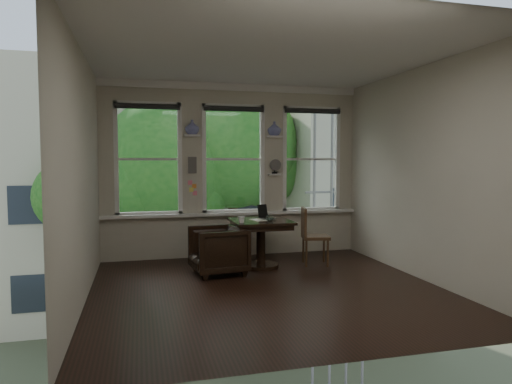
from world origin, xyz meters
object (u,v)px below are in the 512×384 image
object	(u,v)px
side_chair_right	(315,236)
laptop	(266,219)
armchair_left	(218,250)
table	(261,244)
mug	(241,220)

from	to	relation	value
side_chair_right	laptop	size ratio (longest dim) A/B	3.14
armchair_left	table	bearing A→B (deg)	101.66
table	mug	xyz separation A→B (m)	(-0.37, -0.27, 0.43)
side_chair_right	mug	world-z (taller)	side_chair_right
side_chair_right	mug	size ratio (longest dim) A/B	8.30
side_chair_right	laptop	bearing A→B (deg)	102.76
table	mug	world-z (taller)	mug
table	armchair_left	xyz separation A→B (m)	(-0.72, -0.24, -0.02)
mug	laptop	bearing A→B (deg)	27.61
armchair_left	laptop	xyz separation A→B (m)	(0.80, 0.20, 0.41)
table	mug	bearing A→B (deg)	-144.22
laptop	mug	xyz separation A→B (m)	(-0.45, -0.24, 0.04)
laptop	table	bearing A→B (deg)	-175.29
side_chair_right	table	bearing A→B (deg)	100.73
armchair_left	laptop	distance (m)	0.92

